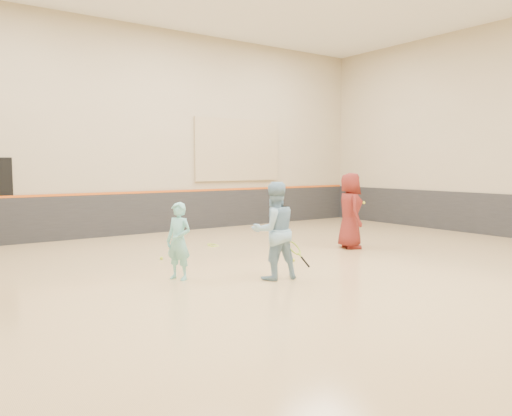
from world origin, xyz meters
TOP-DOWN VIEW (x-y plane):
  - room at (0.00, 0.00)m, footprint 15.04×12.04m
  - wainscot_back at (0.00, 5.97)m, footprint 14.90×0.04m
  - wainscot_right at (7.47, 0.00)m, footprint 0.04×11.90m
  - accent_stripe at (0.00, 5.96)m, footprint 14.90×0.03m
  - acoustic_panel at (2.80, 5.95)m, footprint 3.20×0.08m
  - girl at (-2.28, 0.09)m, footprint 0.51×0.59m
  - instructor at (-0.89, -0.85)m, footprint 0.95×0.80m
  - young_man at (2.60, 0.70)m, footprint 0.92×1.06m
  - held_racket at (-0.56, -1.00)m, footprint 0.51×0.51m
  - spare_racket at (0.05, 2.88)m, footprint 0.67×0.67m
  - ball_under_racket at (0.40, 0.17)m, footprint 0.07×0.07m
  - ball_in_hand at (2.85, 0.49)m, footprint 0.07×0.07m
  - ball_beside_spare at (-1.78, 1.94)m, footprint 0.07×0.07m

SIDE VIEW (x-z plane):
  - ball_under_racket at x=0.40m, z-range 0.00..0.07m
  - ball_beside_spare at x=-1.78m, z-range 0.00..0.07m
  - spare_racket at x=0.05m, z-range 0.00..0.15m
  - held_racket at x=-0.56m, z-range 0.27..0.82m
  - wainscot_back at x=0.00m, z-range 0.00..1.20m
  - wainscot_right at x=7.47m, z-range 0.00..1.20m
  - girl at x=-2.28m, z-range 0.00..1.37m
  - room at x=0.00m, z-range -2.30..3.92m
  - instructor at x=-0.89m, z-range 0.00..1.72m
  - young_man at x=2.60m, z-range 0.00..1.83m
  - ball_in_hand at x=2.85m, z-range 1.07..1.14m
  - accent_stripe at x=0.00m, z-range 1.19..1.25m
  - acoustic_panel at x=2.80m, z-range 1.50..3.50m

